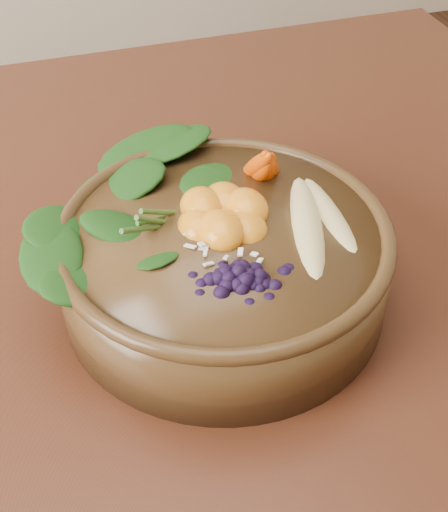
{
  "coord_description": "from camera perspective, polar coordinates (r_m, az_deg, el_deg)",
  "views": [
    {
      "loc": [
        0.18,
        -0.48,
        1.19
      ],
      "look_at": [
        0.31,
        -0.06,
        0.8
      ],
      "focal_mm": 50.0,
      "sensor_mm": 36.0,
      "label": 1
    }
  ],
  "objects": [
    {
      "name": "stoneware_bowl",
      "position": [
        0.6,
        0.0,
        -0.72
      ],
      "size": [
        0.31,
        0.31,
        0.07
      ],
      "primitive_type": "cylinder",
      "rotation": [
        0.0,
        0.0,
        -0.16
      ],
      "color": "#4A331A",
      "rests_on": "dining_table"
    },
    {
      "name": "carrot_cluster",
      "position": [
        0.62,
        3.52,
        9.46
      ],
      "size": [
        0.06,
        0.06,
        0.08
      ],
      "primitive_type": null,
      "rotation": [
        0.0,
        0.0,
        -0.16
      ],
      "color": "#F04C02",
      "rests_on": "stoneware_bowl"
    },
    {
      "name": "kale_heap",
      "position": [
        0.6,
        -4.85,
        6.53
      ],
      "size": [
        0.2,
        0.19,
        0.04
      ],
      "primitive_type": null,
      "rotation": [
        0.0,
        0.0,
        -0.16
      ],
      "color": "#1A4B11",
      "rests_on": "stoneware_bowl"
    },
    {
      "name": "blueberry_pile",
      "position": [
        0.52,
        1.26,
        -0.25
      ],
      "size": [
        0.14,
        0.11,
        0.04
      ],
      "primitive_type": null,
      "rotation": [
        0.0,
        0.0,
        -0.16
      ],
      "color": "black",
      "rests_on": "stoneware_bowl"
    },
    {
      "name": "mandarin_cluster",
      "position": [
        0.58,
        -0.07,
        4.26
      ],
      "size": [
        0.09,
        0.1,
        0.03
      ],
      "primitive_type": null,
      "rotation": [
        0.0,
        0.0,
        -0.16
      ],
      "color": "orange",
      "rests_on": "stoneware_bowl"
    },
    {
      "name": "banana_halves",
      "position": [
        0.58,
        7.66,
        3.99
      ],
      "size": [
        0.07,
        0.15,
        0.03
      ],
      "rotation": [
        0.0,
        0.0,
        -0.16
      ],
      "color": "#E0CC84",
      "rests_on": "stoneware_bowl"
    },
    {
      "name": "coconut_flakes",
      "position": [
        0.56,
        0.49,
        1.12
      ],
      "size": [
        0.1,
        0.08,
        0.01
      ],
      "primitive_type": null,
      "rotation": [
        0.0,
        0.0,
        -0.16
      ],
      "color": "white",
      "rests_on": "stoneware_bowl"
    }
  ]
}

